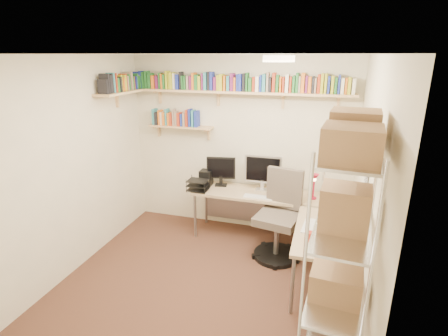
% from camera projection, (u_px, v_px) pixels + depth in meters
% --- Properties ---
extents(ground, '(3.20, 3.20, 0.00)m').
position_uv_depth(ground, '(206.00, 281.00, 4.04)').
color(ground, '#48281F').
rests_on(ground, ground).
extents(room_shell, '(3.24, 3.04, 2.52)m').
position_uv_depth(room_shell, '(204.00, 152.00, 3.56)').
color(room_shell, '#F4E8C6').
rests_on(room_shell, ground).
extents(wall_shelves, '(3.12, 1.09, 0.80)m').
position_uv_depth(wall_shelves, '(206.00, 91.00, 4.71)').
color(wall_shelves, '#DDBC7C').
rests_on(wall_shelves, ground).
extents(corner_desk, '(2.11, 1.75, 1.19)m').
position_uv_depth(corner_desk, '(264.00, 200.00, 4.57)').
color(corner_desk, tan).
rests_on(corner_desk, ground).
extents(office_chair, '(0.61, 0.62, 1.14)m').
position_uv_depth(office_chair, '(279.00, 221.00, 4.43)').
color(office_chair, black).
rests_on(office_chair, ground).
extents(wire_rack, '(0.49, 0.88, 2.13)m').
position_uv_depth(wire_rack, '(345.00, 210.00, 2.46)').
color(wire_rack, silver).
rests_on(wire_rack, ground).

